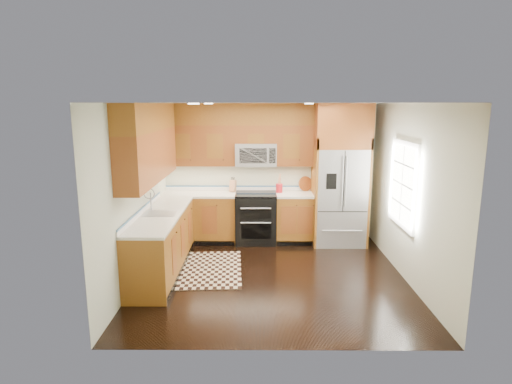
{
  "coord_description": "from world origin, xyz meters",
  "views": [
    {
      "loc": [
        -0.21,
        -6.14,
        2.6
      ],
      "look_at": [
        -0.24,
        0.6,
        1.19
      ],
      "focal_mm": 30.0,
      "sensor_mm": 36.0,
      "label": 1
    }
  ],
  "objects_px": {
    "refrigerator": "(340,175)",
    "rug": "(211,269)",
    "range": "(256,218)",
    "knife_block": "(233,186)",
    "utensil_crock": "(279,186)"
  },
  "relations": [
    {
      "from": "knife_block",
      "to": "utensil_crock",
      "type": "height_order",
      "value": "utensil_crock"
    },
    {
      "from": "refrigerator",
      "to": "rug",
      "type": "xyz_separation_m",
      "value": [
        -2.26,
        -1.35,
        -1.3
      ]
    },
    {
      "from": "range",
      "to": "knife_block",
      "type": "relative_size",
      "value": 3.36
    },
    {
      "from": "range",
      "to": "utensil_crock",
      "type": "height_order",
      "value": "utensil_crock"
    },
    {
      "from": "rug",
      "to": "knife_block",
      "type": "bearing_deg",
      "value": 77.21
    },
    {
      "from": "refrigerator",
      "to": "knife_block",
      "type": "bearing_deg",
      "value": 173.53
    },
    {
      "from": "range",
      "to": "knife_block",
      "type": "xyz_separation_m",
      "value": [
        -0.44,
        0.19,
        0.59
      ]
    },
    {
      "from": "refrigerator",
      "to": "knife_block",
      "type": "height_order",
      "value": "refrigerator"
    },
    {
      "from": "refrigerator",
      "to": "rug",
      "type": "bearing_deg",
      "value": -149.18
    },
    {
      "from": "range",
      "to": "refrigerator",
      "type": "height_order",
      "value": "refrigerator"
    },
    {
      "from": "range",
      "to": "utensil_crock",
      "type": "distance_m",
      "value": 0.75
    },
    {
      "from": "knife_block",
      "to": "utensil_crock",
      "type": "xyz_separation_m",
      "value": [
        0.88,
        -0.08,
        0.01
      ]
    },
    {
      "from": "knife_block",
      "to": "range",
      "type": "bearing_deg",
      "value": -23.09
    },
    {
      "from": "range",
      "to": "knife_block",
      "type": "distance_m",
      "value": 0.76
    },
    {
      "from": "refrigerator",
      "to": "range",
      "type": "bearing_deg",
      "value": 178.6
    }
  ]
}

